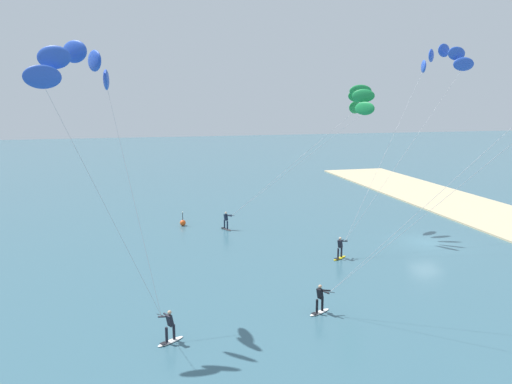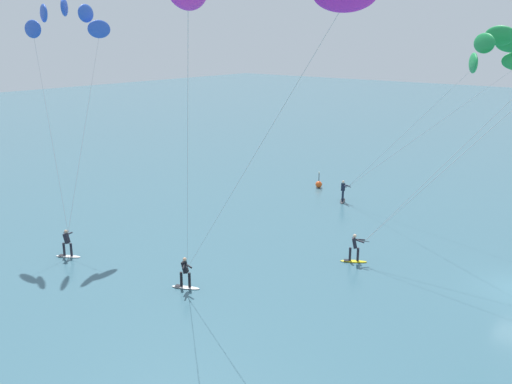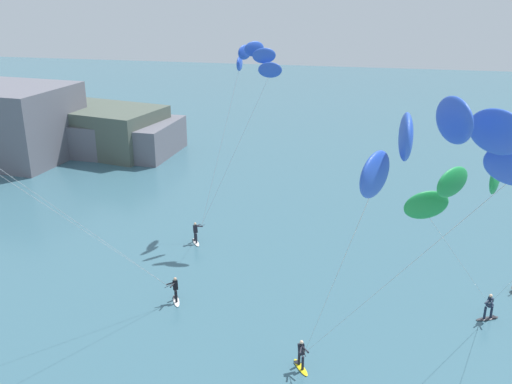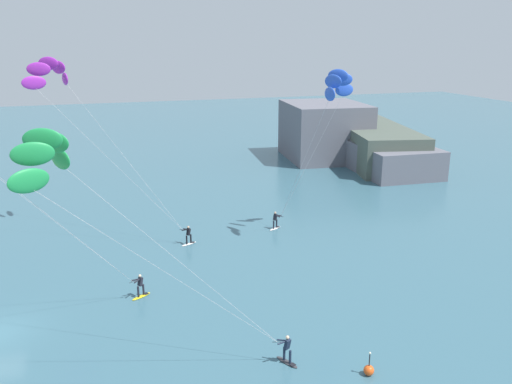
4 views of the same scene
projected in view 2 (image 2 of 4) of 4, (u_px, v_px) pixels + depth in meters
kitesurfer_far_out at (65, 27)px, 34.85m from camera, size 6.59×6.92×14.71m
kitesurfer_downwind at (490, 57)px, 32.41m from camera, size 6.94×13.40×13.04m
marker_buoy at (319, 184)px, 48.31m from camera, size 0.56×0.56×1.38m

